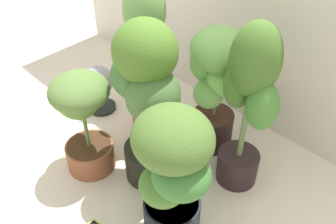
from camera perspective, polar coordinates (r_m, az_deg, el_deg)
name	(u,v)px	position (r m, az deg, el deg)	size (l,w,h in m)	color
ground_plane	(144,183)	(1.97, -3.85, -10.99)	(8.00, 8.00, 0.00)	silver
potted_plant_front_left	(83,115)	(1.88, -13.26, -0.53)	(0.38, 0.37, 0.59)	brown
potted_plant_center	(146,93)	(1.66, -3.42, 2.97)	(0.45, 0.36, 0.89)	black
potted_plant_back_right	(249,99)	(1.68, 12.56, 2.02)	(0.35, 0.31, 0.90)	#2E1F22
potted_plant_back_left	(146,50)	(2.00, -3.51, 9.75)	(0.33, 0.27, 0.93)	#994C39
potted_plant_front_right	(172,170)	(1.46, 0.61, -9.02)	(0.43, 0.35, 0.70)	black
potted_plant_back_center	(216,79)	(1.92, 7.51, 5.10)	(0.43, 0.40, 0.74)	#2D1E1F
floor_fan	(99,83)	(2.36, -10.77, 4.43)	(0.21, 0.21, 0.32)	#1F2625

